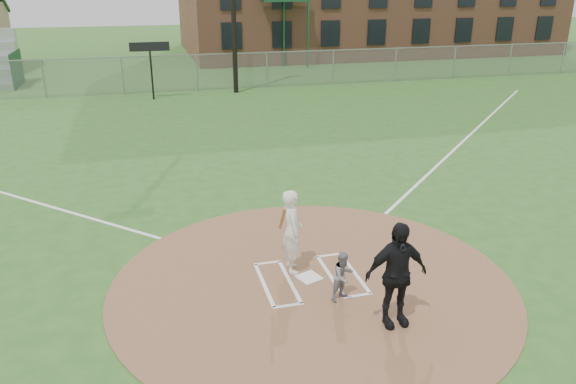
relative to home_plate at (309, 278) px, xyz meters
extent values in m
plane|color=#2C5C1F|center=(0.02, -0.17, -0.04)|extent=(140.00, 140.00, 0.00)
cylinder|color=#8A6041|center=(0.02, -0.17, -0.03)|extent=(8.40, 8.40, 0.02)
cube|color=silver|center=(0.00, 0.00, 0.00)|extent=(0.58, 0.58, 0.03)
cube|color=white|center=(9.02, 8.83, -0.03)|extent=(17.04, 17.04, 0.01)
imported|color=gray|center=(0.41, -0.94, 0.49)|extent=(0.60, 0.55, 1.01)
imported|color=black|center=(1.02, -1.96, 0.99)|extent=(1.19, 0.51, 2.02)
cube|color=white|center=(-0.98, -0.02, -0.01)|extent=(0.08, 1.80, 0.01)
cube|color=white|center=(-0.43, -0.02, -0.01)|extent=(0.08, 1.80, 0.01)
cube|color=white|center=(-0.70, 0.88, -0.01)|extent=(0.62, 0.08, 0.01)
cube|color=white|center=(-0.70, -0.92, -0.01)|extent=(0.62, 0.08, 0.01)
cube|color=white|center=(1.02, -0.02, -0.01)|extent=(0.08, 1.80, 0.01)
cube|color=white|center=(0.47, -0.02, -0.01)|extent=(0.08, 1.80, 0.01)
cube|color=white|center=(0.74, 0.88, -0.01)|extent=(0.62, 0.08, 0.01)
cube|color=white|center=(0.74, -0.92, -0.01)|extent=(0.62, 0.08, 0.01)
imported|color=white|center=(-0.26, 0.45, 0.91)|extent=(0.48, 0.70, 1.86)
cylinder|color=#9A6C3D|center=(-0.56, 0.05, 1.41)|extent=(0.11, 0.60, 0.70)
cube|color=slate|center=(0.02, 21.83, 0.96)|extent=(56.00, 0.03, 2.00)
cube|color=gray|center=(0.02, 21.83, 1.96)|extent=(56.00, 0.06, 0.06)
cube|color=gray|center=(0.02, 21.83, 0.96)|extent=(56.08, 0.08, 2.00)
cube|color=#194728|center=(-9.98, 26.03, 0.96)|extent=(0.08, 3.20, 2.00)
cube|color=#194728|center=(7.02, 29.17, 4.46)|extent=(3.20, 1.00, 0.15)
cube|color=#194728|center=(7.02, 29.67, 2.21)|extent=(0.12, 0.12, 4.50)
cube|color=#194728|center=(8.52, 28.72, 2.21)|extent=(0.12, 0.12, 4.50)
cylinder|color=black|center=(-2.48, 20.03, 1.26)|extent=(0.10, 0.10, 2.60)
cube|color=black|center=(-2.48, 20.03, 2.66)|extent=(2.00, 0.10, 0.45)
camera|label=1|loc=(-3.09, -9.99, 5.95)|focal=35.00mm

